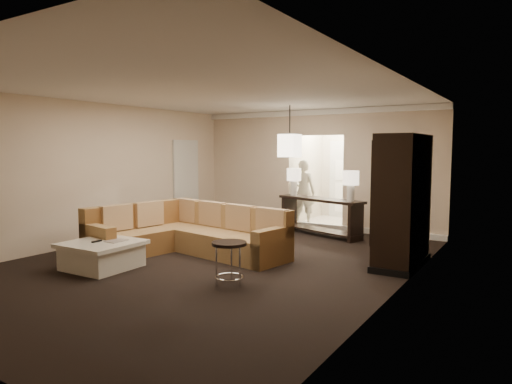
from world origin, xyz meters
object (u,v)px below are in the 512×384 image
Objects in this scene: console_table at (320,213)px; coffee_table at (102,255)px; person at (303,189)px; drink_table at (229,254)px; armoire at (402,204)px; sectional_sofa at (188,234)px.

coffee_table is at bearing -94.32° from console_table.
person is (-0.95, 1.10, 0.41)m from console_table.
coffee_table is 1.79× the size of drink_table.
armoire is 4.24m from person.
console_table is at bearing 74.73° from sectional_sofa.
person reaches higher than coffee_table.
coffee_table is 0.60× the size of person.
person is at bearing 81.56° from coffee_table.
drink_table is 5.37m from person.
sectional_sofa is 2.14m from drink_table.
sectional_sofa is 3.74m from armoire.
drink_table is (2.22, 0.34, 0.21)m from coffee_table.
sectional_sofa is 1.55× the size of armoire.
console_table reaches higher than coffee_table.
drink_table is at bearing -126.83° from armoire.
sectional_sofa is 1.61m from coffee_table.
armoire reaches higher than drink_table.
console_table is 2.85m from armoire.
console_table is 1.51m from person.
armoire is at bearing 53.17° from drink_table.
sectional_sofa is 5.43× the size of drink_table.
drink_table reaches higher than coffee_table.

